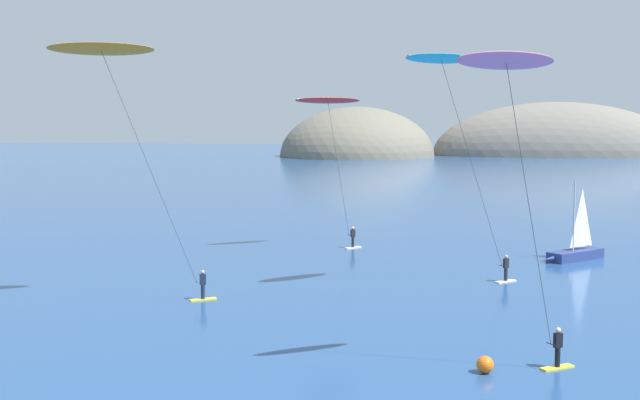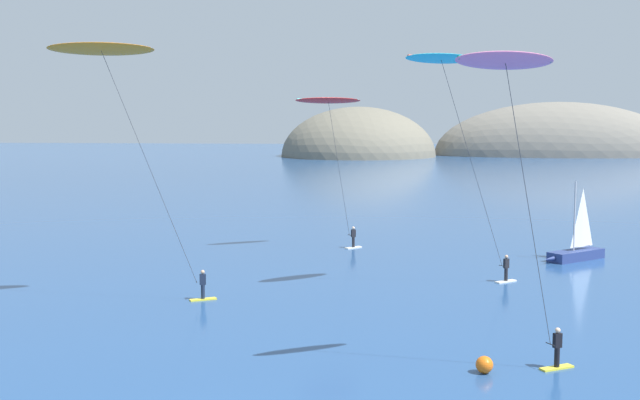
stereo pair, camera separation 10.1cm
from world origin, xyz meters
name	(u,v)px [view 1 (the left image)]	position (x,y,z in m)	size (l,w,h in m)	color
headland_island	(469,156)	(22.94, 200.77, 0.00)	(109.73, 49.39, 29.64)	slate
sailboat_near	(573,251)	(18.63, 35.46, 0.64)	(5.10, 4.66, 5.70)	navy
kitesurfer_red	(330,113)	(0.78, 38.11, 10.55)	(5.27, 3.73, 11.84)	silver
kitesurfer_cyan	(447,77)	(8.96, 23.88, 12.54)	(7.46, 6.17, 13.90)	silver
kitesurfer_pink	(512,95)	(10.77, 8.21, 11.05)	(5.43, 3.56, 12.74)	yellow
kitesurfer_orange	(109,67)	(-9.09, 18.34, 12.89)	(8.47, 3.97, 14.21)	yellow
marker_buoy	(485,365)	(9.99, 8.54, 0.35)	(0.70, 0.70, 0.70)	orange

